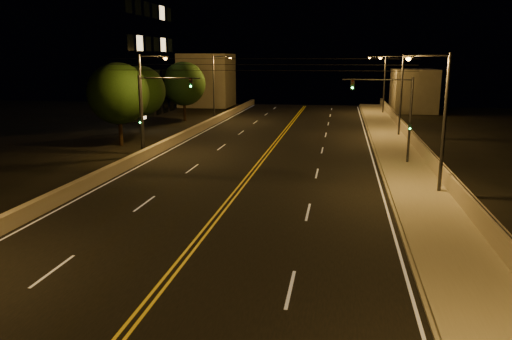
% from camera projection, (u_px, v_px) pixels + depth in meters
% --- Properties ---
extents(road, '(18.00, 120.00, 0.02)m').
position_uv_depth(road, '(226.00, 205.00, 27.23)').
color(road, black).
rests_on(road, ground).
extents(sidewalk, '(3.60, 120.00, 0.30)m').
position_uv_depth(sidewalk, '(432.00, 213.00, 25.42)').
color(sidewalk, gray).
rests_on(sidewalk, ground).
extents(curb, '(0.14, 120.00, 0.15)m').
position_uv_depth(curb, '(395.00, 212.00, 25.74)').
color(curb, gray).
rests_on(curb, ground).
extents(parapet_wall, '(0.30, 120.00, 1.00)m').
position_uv_depth(parapet_wall, '(468.00, 202.00, 25.00)').
color(parapet_wall, '#A69B8A').
rests_on(parapet_wall, sidewalk).
extents(jersey_barrier, '(0.45, 120.00, 0.82)m').
position_uv_depth(jersey_barrier, '(71.00, 191.00, 28.64)').
color(jersey_barrier, '#A69B8A').
rests_on(jersey_barrier, ground).
extents(distant_building_right, '(6.00, 10.00, 6.20)m').
position_uv_depth(distant_building_right, '(413.00, 90.00, 74.57)').
color(distant_building_right, gray).
rests_on(distant_building_right, ground).
extents(distant_building_left, '(8.00, 8.00, 8.49)m').
position_uv_depth(distant_building_left, '(207.00, 80.00, 82.00)').
color(distant_building_left, gray).
rests_on(distant_building_left, ground).
extents(parapet_rail, '(0.06, 120.00, 0.06)m').
position_uv_depth(parapet_rail, '(469.00, 192.00, 24.88)').
color(parapet_rail, black).
rests_on(parapet_rail, parapet_wall).
extents(lane_markings, '(17.32, 116.00, 0.00)m').
position_uv_depth(lane_markings, '(226.00, 205.00, 27.16)').
color(lane_markings, silver).
rests_on(lane_markings, road).
extents(streetlight_1, '(2.55, 0.28, 8.16)m').
position_uv_depth(streetlight_1, '(440.00, 114.00, 28.14)').
color(streetlight_1, '#2D2D33').
rests_on(streetlight_1, ground).
extents(streetlight_2, '(2.55, 0.28, 8.16)m').
position_uv_depth(streetlight_2, '(398.00, 90.00, 49.35)').
color(streetlight_2, '#2D2D33').
rests_on(streetlight_2, ground).
extents(streetlight_3, '(2.55, 0.28, 8.16)m').
position_uv_depth(streetlight_3, '(382.00, 80.00, 69.55)').
color(streetlight_3, '#2D2D33').
rests_on(streetlight_3, ground).
extents(streetlight_5, '(2.55, 0.28, 8.16)m').
position_uv_depth(streetlight_5, '(145.00, 97.00, 40.74)').
color(streetlight_5, '#2D2D33').
rests_on(streetlight_5, ground).
extents(streetlight_6, '(2.55, 0.28, 8.16)m').
position_uv_depth(streetlight_6, '(216.00, 83.00, 63.50)').
color(streetlight_6, '#2D2D33').
rests_on(streetlight_6, ground).
extents(traffic_signal_right, '(5.11, 0.31, 6.52)m').
position_uv_depth(traffic_signal_right, '(397.00, 111.00, 36.42)').
color(traffic_signal_right, '#2D2D33').
rests_on(traffic_signal_right, ground).
extents(traffic_signal_left, '(5.11, 0.31, 6.52)m').
position_uv_depth(traffic_signal_left, '(152.00, 107.00, 39.53)').
color(traffic_signal_left, '#2D2D33').
rests_on(traffic_signal_left, ground).
extents(overhead_wires, '(22.00, 0.03, 0.83)m').
position_uv_depth(overhead_wires, '(256.00, 65.00, 34.73)').
color(overhead_wires, black).
extents(tree_0, '(5.52, 5.52, 7.49)m').
position_uv_depth(tree_0, '(118.00, 94.00, 44.74)').
color(tree_0, black).
rests_on(tree_0, ground).
extents(tree_1, '(5.23, 5.23, 7.09)m').
position_uv_depth(tree_1, '(140.00, 91.00, 51.88)').
color(tree_1, black).
rests_on(tree_1, ground).
extents(tree_2, '(5.46, 5.46, 7.39)m').
position_uv_depth(tree_2, '(184.00, 84.00, 62.63)').
color(tree_2, black).
rests_on(tree_2, ground).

